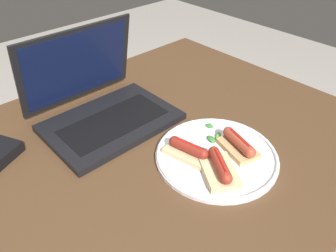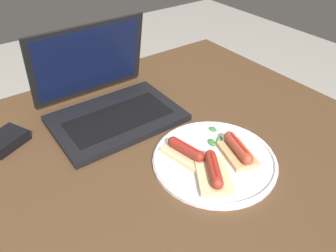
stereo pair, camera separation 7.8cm
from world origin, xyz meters
name	(u,v)px [view 1 (the left image)]	position (x,y,z in m)	size (l,w,h in m)	color
desk	(122,189)	(0.00, 0.00, 0.69)	(1.33, 0.88, 0.78)	#4C331E
laptop	(101,105)	(0.08, 0.18, 0.82)	(0.34, 0.28, 0.24)	black
plate	(217,155)	(0.18, -0.14, 0.78)	(0.29, 0.29, 0.02)	silver
sausage_toast_left	(188,151)	(0.13, -0.10, 0.80)	(0.08, 0.12, 0.04)	#D6B784
sausage_toast_middle	(238,145)	(0.23, -0.17, 0.80)	(0.08, 0.11, 0.04)	tan
sausage_toast_right	(219,169)	(0.13, -0.19, 0.80)	(0.11, 0.13, 0.05)	#D6B784
salad_pile	(213,134)	(0.23, -0.08, 0.79)	(0.06, 0.07, 0.01)	#4C8E3D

